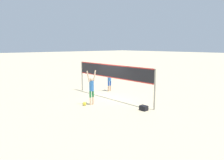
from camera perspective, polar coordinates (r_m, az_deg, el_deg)
ground_plane at (r=15.11m, az=-0.00°, el=-4.83°), size 200.00×200.00×0.00m
volleyball_net at (r=14.79m, az=-0.00°, el=1.74°), size 7.27×0.09×2.34m
player_spiker at (r=13.37m, az=-5.37°, el=-1.80°), size 0.28×0.70×2.13m
player_blocker at (r=17.28m, az=-0.68°, el=0.53°), size 0.28×0.69×2.03m
volleyball at (r=13.46m, az=-7.18°, el=-6.15°), size 0.23×0.23×0.23m
gear_bag at (r=12.51m, az=8.27°, el=-7.24°), size 0.43×0.32×0.28m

